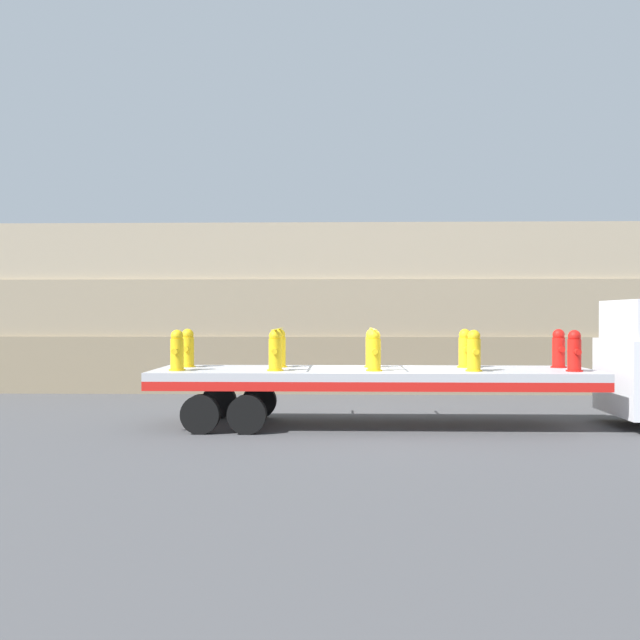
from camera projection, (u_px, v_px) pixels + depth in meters
name	position (u px, v px, depth m)	size (l,w,h in m)	color
ground_plane	(373.00, 426.00, 16.26)	(120.00, 120.00, 0.00)	#474749
rock_cliff	(362.00, 308.00, 24.29)	(60.00, 3.30, 5.54)	#84755B
flatbed_trailer	(352.00, 379.00, 16.26)	(9.95, 2.64, 1.30)	#B2B2B7
fire_hydrant_yellow_near_0	(177.00, 351.00, 15.81)	(0.36, 0.58, 0.91)	gold
fire_hydrant_yellow_far_0	(188.00, 348.00, 16.93)	(0.36, 0.58, 0.91)	gold
fire_hydrant_yellow_near_1	(275.00, 351.00, 15.75)	(0.36, 0.58, 0.91)	gold
fire_hydrant_yellow_far_1	(280.00, 348.00, 16.87)	(0.36, 0.58, 0.91)	gold
fire_hydrant_yellow_near_2	(374.00, 351.00, 15.69)	(0.36, 0.58, 0.91)	gold
fire_hydrant_yellow_far_2	(372.00, 349.00, 16.81)	(0.36, 0.58, 0.91)	gold
fire_hydrant_yellow_near_3	(474.00, 351.00, 15.63)	(0.36, 0.58, 0.91)	gold
fire_hydrant_yellow_far_3	(465.00, 349.00, 16.75)	(0.36, 0.58, 0.91)	gold
fire_hydrant_red_near_4	(574.00, 351.00, 15.57)	(0.36, 0.58, 0.91)	red
fire_hydrant_red_far_4	(559.00, 349.00, 16.69)	(0.36, 0.58, 0.91)	red
cargo_strap_rear	(277.00, 329.00, 16.30)	(0.05, 2.74, 0.01)	yellow
cargo_strap_middle	(373.00, 329.00, 16.24)	(0.05, 2.74, 0.01)	yellow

